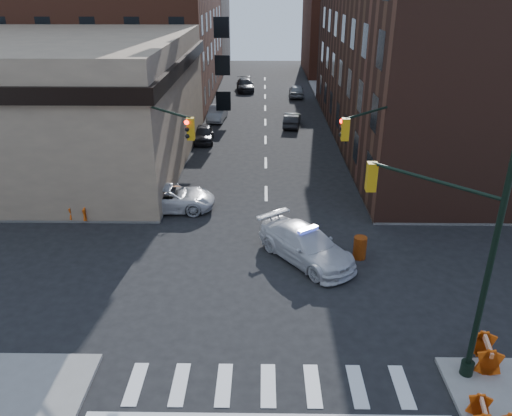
{
  "coord_description": "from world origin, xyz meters",
  "views": [
    {
      "loc": [
        -0.23,
        -19.66,
        12.4
      ],
      "look_at": [
        -0.55,
        2.87,
        2.2
      ],
      "focal_mm": 35.0,
      "sensor_mm": 36.0,
      "label": 1
    }
  ],
  "objects_px": {
    "police_car": "(306,245)",
    "pedestrian_a": "(148,202)",
    "pickup": "(169,198)",
    "barricade_nw_a": "(109,196)",
    "parked_car_wnear": "(204,134)",
    "parked_car_enear": "(292,120)",
    "barrel_bank": "(177,194)",
    "pedestrian_b": "(111,203)",
    "parked_car_wfar": "(217,113)",
    "barricade_se_a": "(486,353)",
    "barrel_road": "(360,248)"
  },
  "relations": [
    {
      "from": "pickup",
      "to": "parked_car_enear",
      "type": "height_order",
      "value": "pickup"
    },
    {
      "from": "pickup",
      "to": "pedestrian_b",
      "type": "distance_m",
      "value": 3.37
    },
    {
      "from": "pedestrian_b",
      "to": "parked_car_wnear",
      "type": "bearing_deg",
      "value": 67.34
    },
    {
      "from": "pickup",
      "to": "parked_car_wnear",
      "type": "relative_size",
      "value": 1.36
    },
    {
      "from": "parked_car_wnear",
      "to": "pedestrian_a",
      "type": "distance_m",
      "value": 15.57
    },
    {
      "from": "barricade_nw_a",
      "to": "pedestrian_a",
      "type": "bearing_deg",
      "value": -41.64
    },
    {
      "from": "police_car",
      "to": "pickup",
      "type": "distance_m",
      "value": 9.68
    },
    {
      "from": "pedestrian_b",
      "to": "barrel_bank",
      "type": "xyz_separation_m",
      "value": [
        3.31,
        2.66,
        -0.56
      ]
    },
    {
      "from": "police_car",
      "to": "pedestrian_a",
      "type": "xyz_separation_m",
      "value": [
        -8.61,
        4.38,
        0.29
      ]
    },
    {
      "from": "pickup",
      "to": "barricade_se_a",
      "type": "xyz_separation_m",
      "value": [
        13.37,
        -13.34,
        -0.11
      ]
    },
    {
      "from": "parked_car_wnear",
      "to": "barrel_road",
      "type": "xyz_separation_m",
      "value": [
        9.81,
        -19.66,
        -0.11
      ]
    },
    {
      "from": "police_car",
      "to": "pedestrian_a",
      "type": "height_order",
      "value": "pedestrian_a"
    },
    {
      "from": "police_car",
      "to": "pickup",
      "type": "height_order",
      "value": "police_car"
    },
    {
      "from": "parked_car_wnear",
      "to": "parked_car_enear",
      "type": "height_order",
      "value": "parked_car_wnear"
    },
    {
      "from": "parked_car_wnear",
      "to": "parked_car_enear",
      "type": "distance_m",
      "value": 9.21
    },
    {
      "from": "parked_car_enear",
      "to": "parked_car_wfar",
      "type": "bearing_deg",
      "value": -9.28
    },
    {
      "from": "parked_car_wnear",
      "to": "pedestrian_a",
      "type": "xyz_separation_m",
      "value": [
        -1.45,
        -15.49,
        0.42
      ]
    },
    {
      "from": "parked_car_wfar",
      "to": "pedestrian_b",
      "type": "distance_m",
      "value": 23.06
    },
    {
      "from": "parked_car_wnear",
      "to": "pedestrian_b",
      "type": "distance_m",
      "value": 15.9
    },
    {
      "from": "pickup",
      "to": "barricade_nw_a",
      "type": "height_order",
      "value": "pickup"
    },
    {
      "from": "pedestrian_a",
      "to": "barrel_road",
      "type": "relative_size",
      "value": 1.66
    },
    {
      "from": "pickup",
      "to": "parked_car_wnear",
      "type": "xyz_separation_m",
      "value": [
        0.54,
        14.0,
        -0.08
      ]
    },
    {
      "from": "police_car",
      "to": "barrel_bank",
      "type": "xyz_separation_m",
      "value": [
        -7.4,
        7.04,
        -0.33
      ]
    },
    {
      "from": "pedestrian_a",
      "to": "parked_car_wnear",
      "type": "bearing_deg",
      "value": 123.48
    },
    {
      "from": "police_car",
      "to": "pedestrian_a",
      "type": "bearing_deg",
      "value": 116.14
    },
    {
      "from": "parked_car_wfar",
      "to": "pedestrian_a",
      "type": "height_order",
      "value": "pedestrian_a"
    },
    {
      "from": "police_car",
      "to": "pickup",
      "type": "relative_size",
      "value": 1.03
    },
    {
      "from": "parked_car_enear",
      "to": "barrel_bank",
      "type": "distance_m",
      "value": 19.52
    },
    {
      "from": "parked_car_enear",
      "to": "parked_car_wnear",
      "type": "bearing_deg",
      "value": 40.48
    },
    {
      "from": "barrel_road",
      "to": "barrel_bank",
      "type": "height_order",
      "value": "barrel_road"
    },
    {
      "from": "pedestrian_a",
      "to": "barrel_bank",
      "type": "distance_m",
      "value": 2.99
    },
    {
      "from": "parked_car_wnear",
      "to": "pickup",
      "type": "bearing_deg",
      "value": -95.97
    },
    {
      "from": "pedestrian_a",
      "to": "barricade_se_a",
      "type": "xyz_separation_m",
      "value": [
        14.28,
        -11.85,
        -0.45
      ]
    },
    {
      "from": "pedestrian_b",
      "to": "barrel_bank",
      "type": "bearing_deg",
      "value": 29.04
    },
    {
      "from": "pickup",
      "to": "pedestrian_b",
      "type": "xyz_separation_m",
      "value": [
        -3.01,
        -1.49,
        0.29
      ]
    },
    {
      "from": "pickup",
      "to": "parked_car_wfar",
      "type": "xyz_separation_m",
      "value": [
        1.08,
        21.2,
        -0.05
      ]
    },
    {
      "from": "parked_car_wnear",
      "to": "barrel_bank",
      "type": "xyz_separation_m",
      "value": [
        -0.24,
        -12.83,
        -0.2
      ]
    },
    {
      "from": "parked_car_enear",
      "to": "barricade_nw_a",
      "type": "bearing_deg",
      "value": 65.05
    },
    {
      "from": "pedestrian_b",
      "to": "barricade_nw_a",
      "type": "height_order",
      "value": "pedestrian_b"
    },
    {
      "from": "barrel_bank",
      "to": "barricade_se_a",
      "type": "distance_m",
      "value": 19.53
    },
    {
      "from": "police_car",
      "to": "parked_car_wnear",
      "type": "height_order",
      "value": "police_car"
    },
    {
      "from": "parked_car_wfar",
      "to": "pedestrian_a",
      "type": "relative_size",
      "value": 2.26
    },
    {
      "from": "police_car",
      "to": "barricade_nw_a",
      "type": "xyz_separation_m",
      "value": [
        -11.4,
        6.2,
        -0.14
      ]
    },
    {
      "from": "parked_car_wnear",
      "to": "barricade_nw_a",
      "type": "bearing_deg",
      "value": -110.99
    },
    {
      "from": "barrel_bank",
      "to": "pickup",
      "type": "bearing_deg",
      "value": -104.38
    },
    {
      "from": "pedestrian_b",
      "to": "parked_car_wfar",
      "type": "bearing_deg",
      "value": 70.03
    },
    {
      "from": "pickup",
      "to": "pedestrian_a",
      "type": "xyz_separation_m",
      "value": [
        -0.91,
        -1.49,
        0.34
      ]
    },
    {
      "from": "barrel_bank",
      "to": "barricade_nw_a",
      "type": "xyz_separation_m",
      "value": [
        -4.0,
        -0.84,
        0.18
      ]
    },
    {
      "from": "parked_car_enear",
      "to": "barrel_bank",
      "type": "relative_size",
      "value": 4.1
    },
    {
      "from": "parked_car_wfar",
      "to": "barrel_bank",
      "type": "distance_m",
      "value": 20.04
    }
  ]
}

